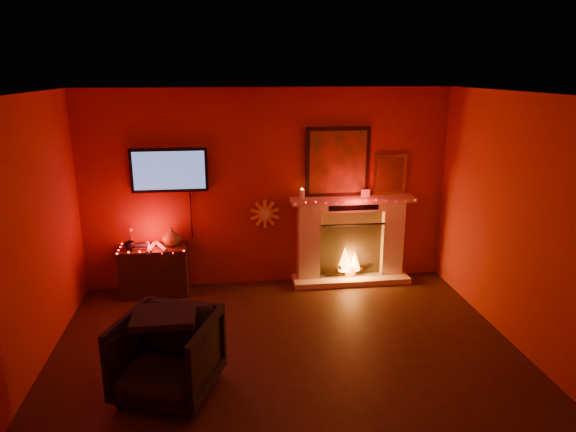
% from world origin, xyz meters
% --- Properties ---
extents(room, '(5.00, 5.00, 5.00)m').
position_xyz_m(room, '(0.00, 0.00, 1.35)').
color(room, black).
rests_on(room, ground).
extents(floor, '(5.00, 5.00, 0.00)m').
position_xyz_m(floor, '(0.00, 0.00, 0.00)').
color(floor, black).
rests_on(floor, ground).
extents(fireplace, '(1.72, 0.40, 2.18)m').
position_xyz_m(fireplace, '(1.14, 2.39, 0.72)').
color(fireplace, beige).
rests_on(fireplace, floor).
extents(tv, '(1.00, 0.07, 1.24)m').
position_xyz_m(tv, '(-1.30, 2.45, 1.65)').
color(tv, black).
rests_on(tv, room).
extents(sunburst_clock, '(0.40, 0.03, 0.40)m').
position_xyz_m(sunburst_clock, '(-0.05, 2.48, 1.00)').
color(sunburst_clock, '#FAA933').
rests_on(sunburst_clock, room).
extents(console_table, '(0.87, 0.51, 0.92)m').
position_xyz_m(console_table, '(-1.55, 2.26, 0.37)').
color(console_table, black).
rests_on(console_table, floor).
extents(armchair, '(1.08, 1.10, 0.78)m').
position_xyz_m(armchair, '(-1.18, -0.03, 0.39)').
color(armchair, black).
rests_on(armchair, floor).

